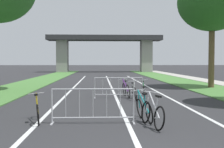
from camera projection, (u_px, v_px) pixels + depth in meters
name	position (u px, v px, depth m)	size (l,w,h in m)	color
grass_verge_left	(38.00, 81.00, 27.04)	(3.33, 56.91, 0.05)	#477A38
grass_verge_right	(178.00, 81.00, 27.58)	(3.33, 56.91, 0.05)	#477A38
sidewalk_path_right	(205.00, 81.00, 27.69)	(1.90, 56.91, 0.08)	#ADA89E
lane_stripe_center	(112.00, 88.00, 20.50)	(0.14, 32.92, 0.01)	silver
lane_stripe_right_lane	(149.00, 88.00, 20.62)	(0.14, 32.92, 0.01)	silver
lane_stripe_left_lane	(73.00, 88.00, 20.39)	(0.14, 32.92, 0.01)	silver
overpass_bridge	(105.00, 46.00, 50.82)	(19.80, 3.98, 6.36)	#2D2D30
tree_right_cypress_far	(212.00, 2.00, 20.09)	(4.77, 4.77, 8.01)	brown
crowd_barrier_nearest	(93.00, 106.00, 8.62)	(2.48, 0.44, 1.05)	#ADADB2
crowd_barrier_second	(119.00, 88.00, 14.71)	(2.48, 0.44, 1.05)	#ADADB2
bicycle_white_0	(134.00, 92.00, 14.17)	(0.52, 1.66, 0.98)	black
bicycle_green_1	(144.00, 90.00, 15.19)	(0.52, 1.65, 0.90)	black
bicycle_teal_2	(144.00, 109.00, 9.07)	(0.57, 1.61, 0.96)	black
bicycle_yellow_3	(38.00, 110.00, 8.91)	(0.61, 1.65, 0.89)	black
bicycle_silver_4	(152.00, 114.00, 8.22)	(0.52, 1.67, 0.99)	black
bicycle_purple_5	(126.00, 89.00, 15.20)	(0.58, 1.72, 0.96)	black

